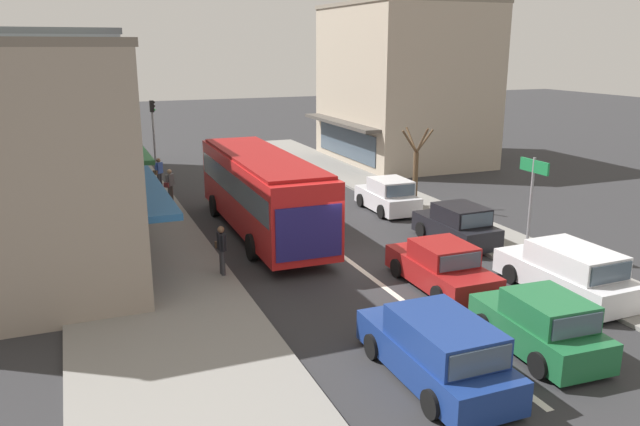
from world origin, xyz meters
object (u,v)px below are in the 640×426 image
(city_bus, at_px, (262,188))
(hatchback_behind_bus_near, at_px, (541,325))
(pedestrian_far_walker, at_px, (222,247))
(wagon_adjacent_lane_trail, at_px, (437,350))
(street_tree_right, at_px, (416,170))
(parked_hatchback_kerb_third, at_px, (388,196))
(traffic_light_downstreet, at_px, (153,123))
(directional_road_sign, at_px, (533,184))
(sedan_queue_gap_filler, at_px, (441,267))
(parked_wagon_kerb_front, at_px, (567,272))
(pedestrian_browsing_midblock, at_px, (159,172))
(parked_hatchback_kerb_second, at_px, (457,226))
(pedestrian_with_handbag_near, at_px, (170,184))

(city_bus, height_order, hatchback_behind_bus_near, city_bus)
(pedestrian_far_walker, bearing_deg, wagon_adjacent_lane_trail, -69.86)
(street_tree_right, relative_size, pedestrian_far_walker, 2.37)
(parked_hatchback_kerb_third, height_order, traffic_light_downstreet, traffic_light_downstreet)
(street_tree_right, bearing_deg, hatchback_behind_bus_near, -107.84)
(directional_road_sign, bearing_deg, pedestrian_far_walker, 169.77)
(city_bus, xyz_separation_m, street_tree_right, (7.78, 1.31, -0.08))
(sedan_queue_gap_filler, distance_m, street_tree_right, 9.99)
(traffic_light_downstreet, xyz_separation_m, pedestrian_far_walker, (-0.52, -19.68, -1.79))
(city_bus, distance_m, directional_road_sign, 10.19)
(parked_hatchback_kerb_third, distance_m, traffic_light_downstreet, 16.62)
(parked_wagon_kerb_front, height_order, pedestrian_browsing_midblock, pedestrian_browsing_midblock)
(pedestrian_browsing_midblock, bearing_deg, pedestrian_far_walker, -89.52)
(parked_hatchback_kerb_second, bearing_deg, pedestrian_far_walker, -178.07)
(city_bus, xyz_separation_m, parked_wagon_kerb_front, (6.67, -9.63, -1.14))
(pedestrian_browsing_midblock, xyz_separation_m, pedestrian_far_walker, (0.11, -13.46, 0.00))
(pedestrian_far_walker, bearing_deg, directional_road_sign, -10.23)
(sedan_queue_gap_filler, bearing_deg, wagon_adjacent_lane_trail, -123.53)
(directional_road_sign, bearing_deg, parked_wagon_kerb_front, -111.61)
(parked_hatchback_kerb_third, height_order, street_tree_right, street_tree_right)
(wagon_adjacent_lane_trail, relative_size, traffic_light_downstreet, 1.07)
(hatchback_behind_bus_near, relative_size, pedestrian_with_handbag_near, 2.31)
(city_bus, xyz_separation_m, directional_road_sign, (8.01, -6.25, 0.80))
(city_bus, bearing_deg, traffic_light_downstreet, 97.95)
(parked_hatchback_kerb_third, bearing_deg, pedestrian_far_walker, -148.33)
(hatchback_behind_bus_near, xyz_separation_m, traffic_light_downstreet, (-5.57, 27.60, 2.15))
(city_bus, distance_m, street_tree_right, 7.89)
(wagon_adjacent_lane_trail, distance_m, hatchback_behind_bus_near, 3.11)
(hatchback_behind_bus_near, xyz_separation_m, street_tree_right, (4.36, 13.54, 1.10))
(wagon_adjacent_lane_trail, bearing_deg, sedan_queue_gap_filler, 56.47)
(city_bus, relative_size, parked_wagon_kerb_front, 2.40)
(parked_wagon_kerb_front, height_order, directional_road_sign, directional_road_sign)
(directional_road_sign, bearing_deg, street_tree_right, 91.77)
(city_bus, distance_m, parked_hatchback_kerb_third, 6.58)
(parked_hatchback_kerb_second, bearing_deg, city_bus, 148.44)
(hatchback_behind_bus_near, xyz_separation_m, directional_road_sign, (4.59, 5.99, 1.97))
(hatchback_behind_bus_near, bearing_deg, pedestrian_with_handbag_near, 108.70)
(sedan_queue_gap_filler, bearing_deg, pedestrian_with_handbag_near, 114.63)
(sedan_queue_gap_filler, relative_size, pedestrian_with_handbag_near, 2.58)
(directional_road_sign, xyz_separation_m, pedestrian_far_walker, (-10.68, 1.93, -1.61))
(sedan_queue_gap_filler, distance_m, parked_wagon_kerb_front, 3.74)
(sedan_queue_gap_filler, height_order, pedestrian_with_handbag_near, pedestrian_with_handbag_near)
(street_tree_right, bearing_deg, pedestrian_far_walker, -151.71)
(parked_hatchback_kerb_third, xyz_separation_m, street_tree_right, (1.43, 0.06, 1.10))
(pedestrian_browsing_midblock, bearing_deg, pedestrian_with_handbag_near, -89.00)
(hatchback_behind_bus_near, relative_size, street_tree_right, 0.98)
(parked_hatchback_kerb_third, bearing_deg, sedan_queue_gap_filler, -107.76)
(traffic_light_downstreet, bearing_deg, hatchback_behind_bus_near, -78.59)
(hatchback_behind_bus_near, bearing_deg, street_tree_right, 72.16)
(parked_hatchback_kerb_second, height_order, pedestrian_browsing_midblock, pedestrian_browsing_midblock)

